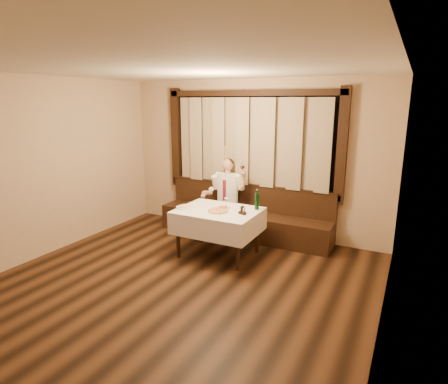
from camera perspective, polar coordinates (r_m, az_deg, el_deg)
The scene contains 10 objects.
room at distance 5.08m, azimuth -4.81°, elevation 3.25°, with size 5.01×6.01×2.81m.
banquette at distance 6.88m, azimuth 3.15°, elevation -4.13°, with size 3.20×0.61×0.94m.
dining_table at distance 5.90m, azimuth -0.89°, elevation -3.71°, with size 1.27×0.97×0.76m.
pizza at distance 5.76m, azimuth -0.93°, elevation -2.89°, with size 0.33×0.33×0.03m.
pasta_red at distance 5.93m, azimuth -0.20°, elevation -2.23°, with size 0.23×0.23×0.08m.
pasta_cream at distance 6.00m, azimuth -5.99°, elevation -2.03°, with size 0.28×0.28×0.10m.
green_bottle at distance 5.87m, azimuth 5.04°, elevation -1.36°, with size 0.07×0.07×0.32m.
table_wine_glass at distance 5.86m, azimuth 0.39°, elevation -1.24°, with size 0.08×0.08×0.20m.
cruet_caddy at distance 5.64m, azimuth 2.81°, elevation -2.95°, with size 0.13×0.10×0.13m.
seated_man at distance 6.80m, azimuth 0.32°, elevation 0.13°, with size 0.77×0.57×1.41m.
Camera 1 is at (2.65, -3.26, 2.43)m, focal length 30.00 mm.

